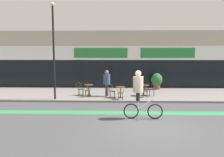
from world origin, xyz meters
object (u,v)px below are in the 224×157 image
(cafe_chair_0_near, at_px, (88,89))
(cyclist_0, at_px, (139,91))
(bistro_table_0, at_px, (89,88))
(cafe_chair_2_near, at_px, (145,90))
(bistro_table_1, at_px, (121,90))
(planter_pot, at_px, (157,81))
(cafe_chair_2_side, at_px, (153,88))
(cafe_chair_1_near, at_px, (121,92))
(cafe_chair_1_side, at_px, (111,90))
(bistro_table_2, at_px, (144,88))
(lamp_post, at_px, (54,45))
(cafe_chair_0_side, at_px, (80,88))
(pedestrian_near_end, at_px, (107,81))

(cafe_chair_0_near, distance_m, cyclist_0, 5.51)
(bistro_table_0, distance_m, cafe_chair_2_near, 3.93)
(bistro_table_1, height_order, cafe_chair_0_near, cafe_chair_0_near)
(planter_pot, bearing_deg, bistro_table_1, -129.49)
(cafe_chair_2_side, relative_size, cyclist_0, 0.40)
(bistro_table_1, relative_size, cafe_chair_1_near, 0.82)
(cafe_chair_1_side, bearing_deg, cafe_chair_2_side, 22.15)
(bistro_table_2, relative_size, lamp_post, 0.12)
(planter_pot, bearing_deg, bistro_table_2, -115.51)
(cafe_chair_0_side, xyz_separation_m, lamp_post, (-1.37, -1.37, 2.94))
(bistro_table_2, bearing_deg, cafe_chair_1_side, -161.76)
(cafe_chair_1_near, bearing_deg, cyclist_0, -165.81)
(cafe_chair_1_side, distance_m, planter_pot, 5.16)
(cyclist_0, bearing_deg, bistro_table_0, 123.08)
(cafe_chair_0_side, relative_size, planter_pot, 0.68)
(bistro_table_1, height_order, cafe_chair_2_side, cafe_chair_2_side)
(cafe_chair_1_side, distance_m, cafe_chair_2_near, 2.27)
(cafe_chair_1_near, height_order, cafe_chair_2_side, same)
(bistro_table_2, relative_size, cafe_chair_0_near, 0.84)
(bistro_table_1, bearing_deg, cyclist_0, -79.46)
(bistro_table_2, distance_m, pedestrian_near_end, 2.63)
(bistro_table_1, distance_m, cafe_chair_2_near, 1.64)
(bistro_table_2, bearing_deg, bistro_table_0, 178.83)
(cafe_chair_0_side, relative_size, cyclist_0, 0.40)
(cafe_chair_2_side, relative_size, pedestrian_near_end, 0.50)
(cafe_chair_1_near, bearing_deg, pedestrian_near_end, 40.94)
(cafe_chair_2_side, distance_m, planter_pot, 3.02)
(cafe_chair_1_side, bearing_deg, lamp_post, -163.68)
(cyclist_0, xyz_separation_m, pedestrian_near_end, (-1.74, 4.87, -0.13))
(cyclist_0, bearing_deg, cafe_chair_1_near, 105.00)
(cafe_chair_1_side, relative_size, lamp_post, 0.15)
(cafe_chair_0_near, bearing_deg, cafe_chair_1_side, -100.80)
(cafe_chair_0_side, relative_size, cafe_chair_2_near, 1.00)
(bistro_table_1, distance_m, cafe_chair_1_near, 0.63)
(cafe_chair_1_near, xyz_separation_m, cafe_chair_1_side, (-0.62, 0.64, 0.00))
(pedestrian_near_end, bearing_deg, lamp_post, -147.89)
(cafe_chair_0_near, relative_size, cafe_chair_1_near, 1.00)
(bistro_table_1, xyz_separation_m, cafe_chair_0_near, (-2.22, 0.21, -0.01))
(pedestrian_near_end, bearing_deg, cafe_chair_0_near, -151.70)
(bistro_table_2, height_order, pedestrian_near_end, pedestrian_near_end)
(cafe_chair_2_side, xyz_separation_m, pedestrian_near_end, (-3.19, -0.22, 0.55))
(cyclist_0, distance_m, pedestrian_near_end, 5.18)
(cafe_chair_2_near, relative_size, lamp_post, 0.15)
(bistro_table_1, bearing_deg, cafe_chair_0_near, 174.70)
(cafe_chair_2_near, bearing_deg, planter_pot, -27.35)
(cafe_chair_0_near, relative_size, pedestrian_near_end, 0.50)
(bistro_table_2, relative_size, cyclist_0, 0.34)
(planter_pot, relative_size, cyclist_0, 0.59)
(cafe_chair_0_near, bearing_deg, cafe_chair_1_near, -114.35)
(bistro_table_2, height_order, cafe_chair_0_side, cafe_chair_0_side)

